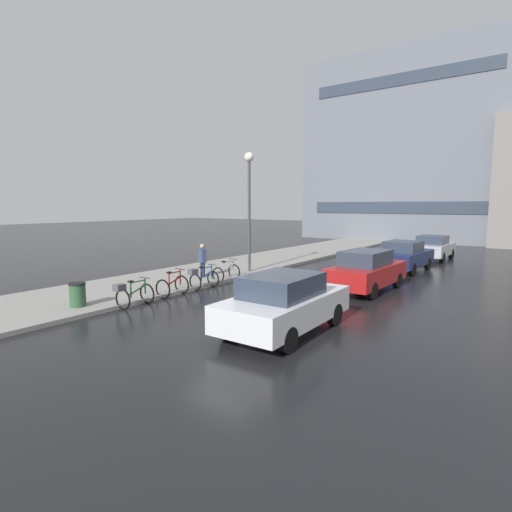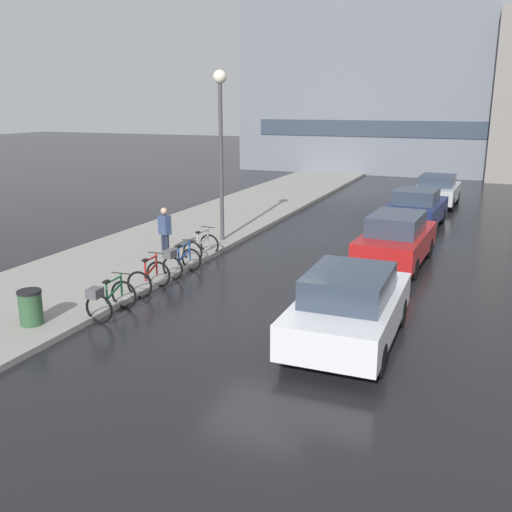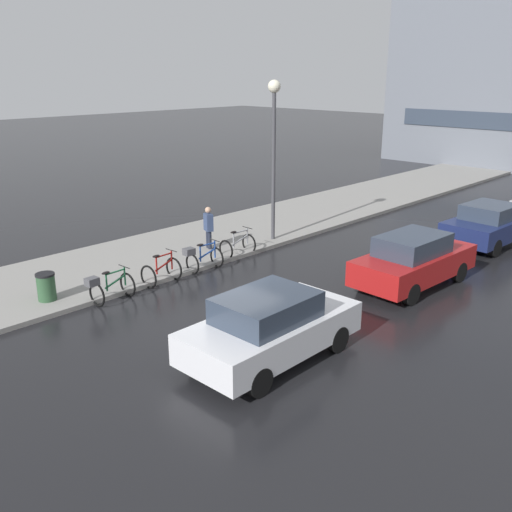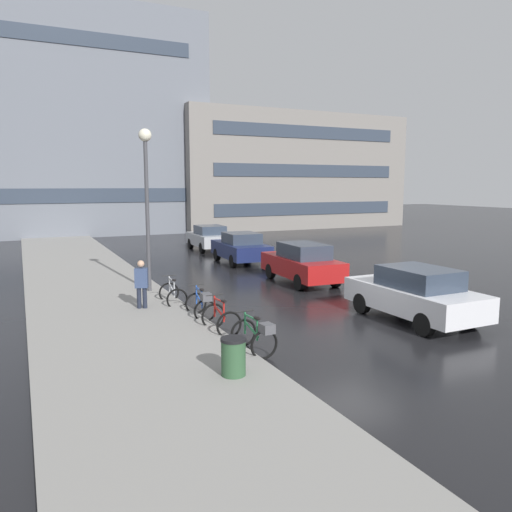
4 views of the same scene
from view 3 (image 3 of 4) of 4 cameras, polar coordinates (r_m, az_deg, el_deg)
ground_plane at (r=14.89m, az=-3.74°, el=-7.08°), size 140.00×140.00×0.00m
sidewalk_kerb at (r=25.64m, az=3.80°, el=3.90°), size 4.80×60.00×0.14m
bicycle_nearest at (r=16.70m, az=-14.59°, el=-2.99°), size 0.78×1.40×0.95m
bicycle_second at (r=17.84m, az=-9.43°, el=-1.54°), size 0.80×1.12×1.01m
bicycle_third at (r=18.75m, az=-5.52°, el=-0.14°), size 0.75×1.36×0.97m
bicycle_farthest at (r=20.28m, az=-1.84°, el=1.06°), size 0.75×1.19×0.98m
car_white at (r=12.94m, az=1.44°, el=-7.08°), size 2.00×4.34×1.62m
car_red at (r=17.95m, az=15.48°, el=-0.41°), size 2.00×4.47×1.66m
car_navy at (r=23.27m, az=22.35°, el=2.95°), size 2.19×4.32×1.59m
pedestrian at (r=20.67m, az=-4.77°, el=2.92°), size 0.46×0.37×1.68m
streetlamp at (r=21.24m, az=1.80°, el=12.36°), size 0.46×0.46×6.02m
trash_bin at (r=17.10m, az=-20.22°, el=-3.11°), size 0.53×0.53×0.93m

